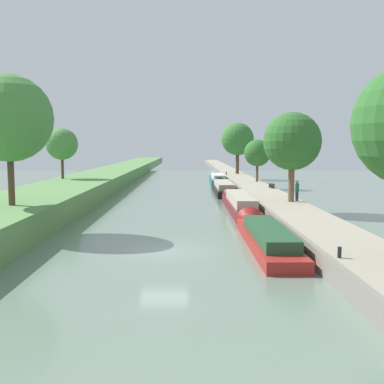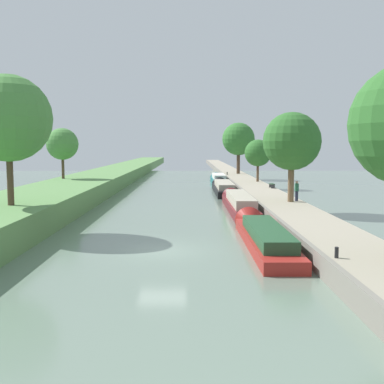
{
  "view_description": "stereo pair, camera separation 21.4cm",
  "coord_description": "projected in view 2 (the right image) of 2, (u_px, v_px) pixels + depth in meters",
  "views": [
    {
      "loc": [
        1.21,
        -23.99,
        5.44
      ],
      "look_at": [
        1.65,
        21.27,
        1.0
      ],
      "focal_mm": 43.91,
      "sensor_mm": 36.0,
      "label": 1
    },
    {
      "loc": [
        1.42,
        -23.99,
        5.44
      ],
      "look_at": [
        1.65,
        21.27,
        1.0
      ],
      "focal_mm": 43.91,
      "sensor_mm": 36.0,
      "label": 2
    }
  ],
  "objects": [
    {
      "name": "tree_rightbank_midnear",
      "position": [
        292.0,
        142.0,
        37.62
      ],
      "size": [
        4.66,
        4.66,
        7.22
      ],
      "color": "brown",
      "rests_on": "right_towpath"
    },
    {
      "name": "tree_rightbank_far",
      "position": [
        239.0,
        139.0,
        76.21
      ],
      "size": [
        5.3,
        5.3,
        8.3
      ],
      "color": "#4C3828",
      "rests_on": "right_towpath"
    },
    {
      "name": "tree_leftbank_upstream",
      "position": [
        62.0,
        144.0,
        52.5
      ],
      "size": [
        3.55,
        3.55,
        5.67
      ],
      "color": "#4C3828",
      "rests_on": "left_grassy_bank"
    },
    {
      "name": "tree_rightbank_midfar",
      "position": [
        258.0,
        153.0,
        59.25
      ],
      "size": [
        3.39,
        3.39,
        5.33
      ],
      "color": "brown",
      "rests_on": "right_towpath"
    },
    {
      "name": "narrowboat_black",
      "position": [
        223.0,
        188.0,
        55.2
      ],
      "size": [
        2.12,
        13.99,
        2.01
      ],
      "color": "black",
      "rests_on": "ground_plane"
    },
    {
      "name": "mooring_bollard_near",
      "position": [
        337.0,
        252.0,
        18.9
      ],
      "size": [
        0.16,
        0.16,
        0.45
      ],
      "color": "black",
      "rests_on": "right_towpath"
    },
    {
      "name": "narrowboat_red",
      "position": [
        263.0,
        235.0,
        26.29
      ],
      "size": [
        2.02,
        13.02,
        1.92
      ],
      "color": "maroon",
      "rests_on": "ground_plane"
    },
    {
      "name": "right_towpath",
      "position": [
        333.0,
        242.0,
        24.4
      ],
      "size": [
        3.72,
        260.0,
        0.94
      ],
      "color": "#9E937F",
      "rests_on": "ground_plane"
    },
    {
      "name": "person_walking",
      "position": [
        297.0,
        190.0,
        38.5
      ],
      "size": [
        0.34,
        0.34,
        1.66
      ],
      "color": "#282D42",
      "rests_on": "right_towpath"
    },
    {
      "name": "stone_quay",
      "position": [
        295.0,
        241.0,
        24.39
      ],
      "size": [
        0.25,
        260.0,
        0.99
      ],
      "color": "gray",
      "rests_on": "ground_plane"
    },
    {
      "name": "tree_leftbank_downstream",
      "position": [
        8.0,
        118.0,
        28.65
      ],
      "size": [
        5.34,
        5.34,
        8.03
      ],
      "color": "#4C3828",
      "rests_on": "left_grassy_bank"
    },
    {
      "name": "ground_plane",
      "position": [
        162.0,
        251.0,
        24.4
      ],
      "size": [
        160.0,
        160.0,
        0.0
      ],
      "primitive_type": "plane",
      "color": "slate"
    },
    {
      "name": "park_bench",
      "position": [
        272.0,
        185.0,
        50.64
      ],
      "size": [
        0.44,
        1.5,
        0.47
      ],
      "color": "#333338",
      "rests_on": "right_towpath"
    },
    {
      "name": "mooring_bollard_far",
      "position": [
        227.0,
        173.0,
        73.91
      ],
      "size": [
        0.16,
        0.16,
        0.45
      ],
      "color": "black",
      "rests_on": "right_towpath"
    },
    {
      "name": "narrowboat_maroon",
      "position": [
        239.0,
        203.0,
        40.09
      ],
      "size": [
        1.93,
        14.7,
        2.03
      ],
      "color": "maroon",
      "rests_on": "ground_plane"
    },
    {
      "name": "narrowboat_teal",
      "position": [
        218.0,
        179.0,
        68.77
      ],
      "size": [
        2.0,
        11.53,
        1.99
      ],
      "color": "#195B60",
      "rests_on": "ground_plane"
    }
  ]
}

